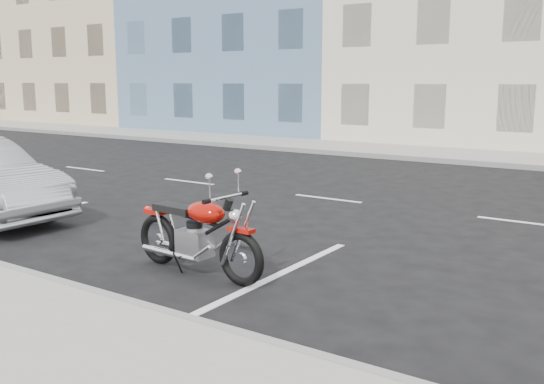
{
  "coord_description": "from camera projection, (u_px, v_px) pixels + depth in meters",
  "views": [
    {
      "loc": [
        4.19,
        -11.33,
        2.51
      ],
      "look_at": [
        -1.01,
        -3.63,
        0.8
      ],
      "focal_mm": 40.0,
      "sensor_mm": 36.0,
      "label": 1
    }
  ],
  "objects": [
    {
      "name": "sidewalk_far",
      "position": [
        371.0,
        149.0,
        21.83
      ],
      "size": [
        80.0,
        3.4,
        0.15
      ],
      "primitive_type": "cube",
      "color": "gray",
      "rests_on": "ground"
    },
    {
      "name": "bldg_far_west",
      "position": [
        122.0,
        25.0,
        38.51
      ],
      "size": [
        12.0,
        12.0,
        12.0
      ],
      "primitive_type": "cube",
      "color": "#CAB38F",
      "rests_on": "ground"
    },
    {
      "name": "bldg_blue",
      "position": [
        279.0,
        4.0,
        31.82
      ],
      "size": [
        12.0,
        12.0,
        13.0
      ],
      "primitive_type": "cube",
      "color": "slate",
      "rests_on": "ground"
    },
    {
      "name": "bldg_cream",
      "position": [
        518.0,
        2.0,
        25.35
      ],
      "size": [
        12.0,
        12.0,
        11.5
      ],
      "primitive_type": "cube",
      "color": "beige",
      "rests_on": "ground"
    },
    {
      "name": "motorcycle",
      "position": [
        243.0,
        247.0,
        7.42
      ],
      "size": [
        2.22,
        0.73,
        1.11
      ],
      "rotation": [
        0.0,
        0.0,
        -0.07
      ],
      "color": "black",
      "rests_on": "ground"
    },
    {
      "name": "curb_far",
      "position": [
        350.0,
        154.0,
        20.44
      ],
      "size": [
        80.0,
        0.12,
        0.16
      ],
      "primitive_type": "cube",
      "color": "gray",
      "rests_on": "ground"
    },
    {
      "name": "ground",
      "position": [
        416.0,
        209.0,
        12.0
      ],
      "size": [
        120.0,
        120.0,
        0.0
      ],
      "primitive_type": "plane",
      "color": "black",
      "rests_on": "ground"
    }
  ]
}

